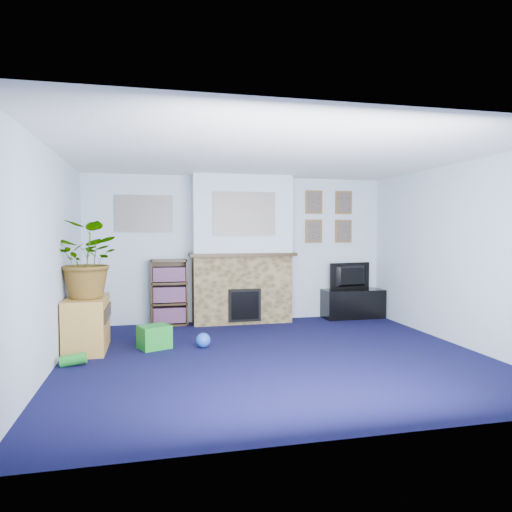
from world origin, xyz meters
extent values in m
cube|color=#0E0E34|center=(0.00, 0.00, 0.00)|extent=(5.00, 4.50, 0.01)
cube|color=white|center=(0.00, 0.00, 2.40)|extent=(5.00, 4.50, 0.01)
cube|color=silver|center=(0.00, 2.25, 1.20)|extent=(5.00, 0.04, 2.40)
cube|color=silver|center=(0.00, -2.25, 1.20)|extent=(5.00, 0.04, 2.40)
cube|color=silver|center=(-2.50, 0.00, 1.20)|extent=(0.04, 4.50, 2.40)
cube|color=silver|center=(2.50, 0.00, 1.20)|extent=(0.04, 4.50, 2.40)
cube|color=brown|center=(0.00, 2.05, 0.55)|extent=(1.60, 0.40, 1.10)
cube|color=brown|center=(0.00, 2.05, 1.75)|extent=(1.60, 0.40, 1.30)
cube|color=brown|center=(0.00, 2.02, 1.12)|extent=(1.72, 0.50, 0.05)
cube|color=brown|center=(0.00, 1.84, 0.32)|extent=(0.52, 0.08, 0.52)
cube|color=brown|center=(0.00, 1.80, 0.32)|extent=(0.44, 0.02, 0.44)
cube|color=gray|center=(0.00, 1.84, 1.78)|extent=(1.00, 0.03, 0.68)
cube|color=gray|center=(-1.55, 2.23, 1.78)|extent=(0.90, 0.03, 0.58)
cube|color=brown|center=(1.30, 2.23, 2.00)|extent=(0.30, 0.03, 0.40)
cube|color=brown|center=(1.85, 2.23, 2.00)|extent=(0.30, 0.03, 0.40)
cube|color=brown|center=(1.30, 2.23, 1.50)|extent=(0.30, 0.03, 0.40)
cube|color=brown|center=(1.85, 2.23, 1.50)|extent=(0.30, 0.03, 0.40)
cube|color=black|center=(1.95, 2.03, 0.22)|extent=(1.04, 0.44, 0.49)
imported|color=black|center=(1.95, 2.05, 0.72)|extent=(0.80, 0.25, 0.46)
cube|color=#322112|center=(-1.17, 2.23, 0.53)|extent=(0.58, 0.02, 1.05)
cube|color=#322112|center=(-1.45, 2.10, 0.53)|extent=(0.03, 0.28, 1.05)
cube|color=#322112|center=(-0.90, 2.10, 0.53)|extent=(0.03, 0.28, 1.05)
cube|color=#322112|center=(-1.17, 2.10, 0.01)|extent=(0.56, 0.28, 0.03)
cube|color=#322112|center=(-1.17, 2.10, 0.35)|extent=(0.56, 0.28, 0.03)
cube|color=#322112|center=(-1.17, 2.10, 0.68)|extent=(0.56, 0.28, 0.03)
cube|color=#322112|center=(-1.17, 2.10, 1.04)|extent=(0.56, 0.28, 0.03)
cube|color=#322112|center=(-1.17, 2.09, 0.17)|extent=(0.50, 0.22, 0.24)
cube|color=#322112|center=(-1.17, 2.09, 0.50)|extent=(0.50, 0.22, 0.24)
cube|color=#322112|center=(-1.17, 2.09, 0.82)|extent=(0.50, 0.22, 0.22)
cube|color=#BA883B|center=(-2.24, 0.76, 0.35)|extent=(0.48, 0.86, 0.67)
imported|color=#26661E|center=(-2.19, 0.71, 1.15)|extent=(1.10, 1.05, 0.96)
cube|color=gold|center=(-0.05, 2.00, 1.22)|extent=(0.09, 0.06, 0.13)
cylinder|color=#B2BFC6|center=(0.29, 2.00, 1.23)|extent=(0.05, 0.05, 0.18)
sphere|color=gray|center=(-0.60, 2.00, 1.22)|extent=(0.13, 0.13, 0.13)
cylinder|color=blue|center=(0.77, 2.00, 1.21)|extent=(0.06, 0.06, 0.12)
cube|color=#198C26|center=(-1.41, 0.67, 0.14)|extent=(0.46, 0.42, 0.30)
sphere|color=blue|center=(-0.80, 0.57, 0.09)|extent=(0.19, 0.19, 0.19)
cube|color=blue|center=(-2.20, 1.00, 0.11)|extent=(0.23, 0.23, 0.24)
cylinder|color=#198C26|center=(-2.30, 0.09, 0.07)|extent=(0.29, 0.13, 0.17)
camera|label=1|loc=(-1.42, -5.24, 1.50)|focal=32.00mm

